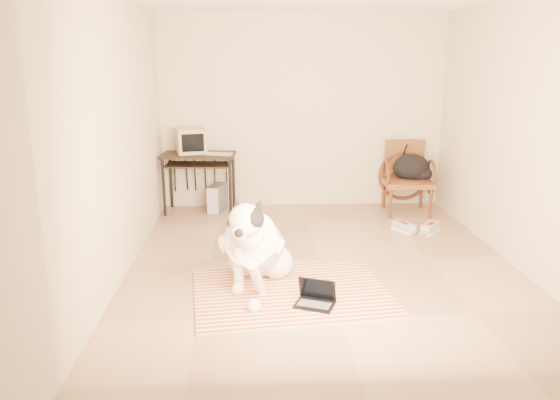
{
  "coord_description": "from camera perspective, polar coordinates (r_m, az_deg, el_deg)",
  "views": [
    {
      "loc": [
        -0.7,
        -5.48,
        2.13
      ],
      "look_at": [
        -0.46,
        -0.49,
        0.8
      ],
      "focal_mm": 35.0,
      "sensor_mm": 36.0,
      "label": 1
    }
  ],
  "objects": [
    {
      "name": "wall_right",
      "position": [
        6.16,
        23.39,
        6.41
      ],
      "size": [
        0.0,
        4.5,
        4.5
      ],
      "primitive_type": "plane",
      "rotation": [
        1.57,
        0.0,
        -1.57
      ],
      "color": "beige",
      "rests_on": "floor"
    },
    {
      "name": "pc_tower",
      "position": [
        7.7,
        -6.54,
        0.21
      ],
      "size": [
        0.28,
        0.44,
        0.38
      ],
      "color": "#4F5052",
      "rests_on": "floor"
    },
    {
      "name": "crt_monitor",
      "position": [
        7.62,
        -9.28,
        6.12
      ],
      "size": [
        0.45,
        0.44,
        0.34
      ],
      "color": "#B0A38A",
      "rests_on": "computer_desk"
    },
    {
      "name": "laptop",
      "position": [
        4.85,
        3.74,
        -10.2
      ],
      "size": [
        0.4,
        0.35,
        0.23
      ],
      "color": "black",
      "rests_on": "rug"
    },
    {
      "name": "rug",
      "position": [
        5.11,
        1.2,
        -9.64
      ],
      "size": [
        1.91,
        1.55,
        0.02
      ],
      "color": "#D84323",
      "rests_on": "floor"
    },
    {
      "name": "backpack",
      "position": [
        7.69,
        13.71,
        3.2
      ],
      "size": [
        0.53,
        0.42,
        0.37
      ],
      "color": "black",
      "rests_on": "rattan_chair"
    },
    {
      "name": "dog",
      "position": [
        5.16,
        -2.56,
        -4.92
      ],
      "size": [
        0.68,
        1.34,
        0.97
      ],
      "color": "white",
      "rests_on": "rug"
    },
    {
      "name": "floor",
      "position": [
        5.92,
        4.22,
        -6.23
      ],
      "size": [
        4.5,
        4.5,
        0.0
      ],
      "primitive_type": "plane",
      "color": "tan",
      "rests_on": "ground"
    },
    {
      "name": "wall_back",
      "position": [
        7.8,
        2.39,
        9.15
      ],
      "size": [
        4.5,
        0.0,
        4.5
      ],
      "primitive_type": "plane",
      "rotation": [
        1.57,
        0.0,
        0.0
      ],
      "color": "beige",
      "rests_on": "floor"
    },
    {
      "name": "sneaker_right",
      "position": [
        7.02,
        15.42,
        -2.88
      ],
      "size": [
        0.31,
        0.33,
        0.11
      ],
      "color": "white",
      "rests_on": "floor"
    },
    {
      "name": "wall_left",
      "position": [
        5.68,
        -16.08,
        6.43
      ],
      "size": [
        0.0,
        4.5,
        4.5
      ],
      "primitive_type": "plane",
      "rotation": [
        1.57,
        0.0,
        1.57
      ],
      "color": "beige",
      "rests_on": "floor"
    },
    {
      "name": "desk_keyboard",
      "position": [
        7.46,
        -6.52,
        4.82
      ],
      "size": [
        0.41,
        0.24,
        0.03
      ],
      "primitive_type": "cube",
      "rotation": [
        0.0,
        0.0,
        -0.26
      ],
      "color": "#B0A38A",
      "rests_on": "computer_desk"
    },
    {
      "name": "wall_front",
      "position": [
        3.4,
        9.22,
        1.41
      ],
      "size": [
        4.5,
        0.0,
        4.5
      ],
      "primitive_type": "plane",
      "rotation": [
        -1.57,
        0.0,
        0.0
      ],
      "color": "beige",
      "rests_on": "floor"
    },
    {
      "name": "rattan_chair",
      "position": [
        7.76,
        13.09,
        2.34
      ],
      "size": [
        0.68,
        0.66,
        0.98
      ],
      "color": "brown",
      "rests_on": "floor"
    },
    {
      "name": "computer_desk",
      "position": [
        7.58,
        -8.49,
        3.93
      ],
      "size": [
        1.02,
        0.62,
        0.82
      ],
      "color": "black",
      "rests_on": "floor"
    },
    {
      "name": "sneaker_left",
      "position": [
        6.99,
        12.8,
        -2.8
      ],
      "size": [
        0.27,
        0.34,
        0.11
      ],
      "color": "white",
      "rests_on": "floor"
    }
  ]
}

